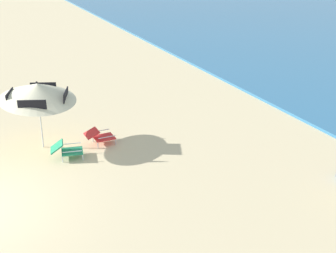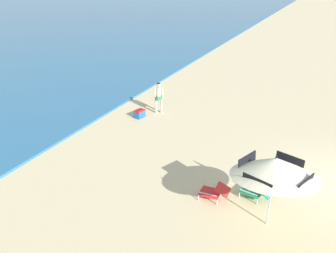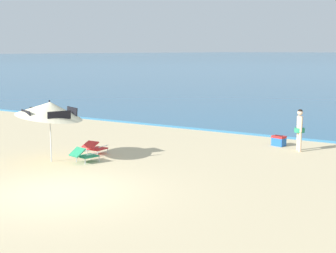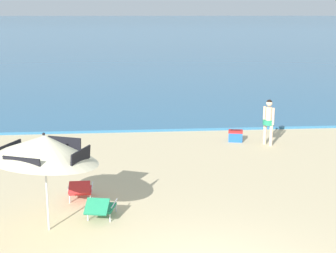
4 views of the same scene
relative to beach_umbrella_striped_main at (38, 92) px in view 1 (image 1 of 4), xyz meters
The scene contains 3 objects.
beach_umbrella_striped_main is the anchor object (origin of this frame).
lounge_chair_under_umbrella 2.27m from the beach_umbrella_striped_main, 72.15° to the left, with size 0.59×0.89×0.51m.
lounge_chair_beside_umbrella 1.89m from the beach_umbrella_striped_main, 24.21° to the left, with size 0.72×0.99×0.53m.
Camera 1 is at (10.69, 0.36, 6.14)m, focal length 51.19 mm.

